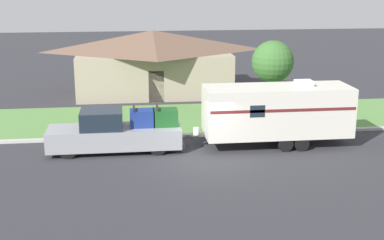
# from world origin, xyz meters

# --- Properties ---
(ground_plane) EXTENTS (120.00, 120.00, 0.00)m
(ground_plane) POSITION_xyz_m (0.00, 0.00, 0.00)
(ground_plane) COLOR #2D2D33
(curb_strip) EXTENTS (80.00, 0.30, 0.14)m
(curb_strip) POSITION_xyz_m (0.00, 3.75, 0.07)
(curb_strip) COLOR #ADADA8
(curb_strip) RESTS_ON ground_plane
(lawn_strip) EXTENTS (80.00, 7.00, 0.03)m
(lawn_strip) POSITION_xyz_m (0.00, 7.40, 0.01)
(lawn_strip) COLOR #568442
(lawn_strip) RESTS_ON ground_plane
(house_across_street) EXTENTS (11.24, 7.28, 4.39)m
(house_across_street) POSITION_xyz_m (-1.57, 15.06, 2.27)
(house_across_street) COLOR gray
(house_across_street) RESTS_ON ground_plane
(pickup_truck) EXTENTS (6.32, 1.97, 2.09)m
(pickup_truck) POSITION_xyz_m (-4.04, 1.81, 0.92)
(pickup_truck) COLOR black
(pickup_truck) RESTS_ON ground_plane
(travel_trailer) EXTENTS (7.98, 2.39, 3.20)m
(travel_trailer) POSITION_xyz_m (3.70, 1.81, 1.73)
(travel_trailer) COLOR black
(travel_trailer) RESTS_ON ground_plane
(mailbox) EXTENTS (0.48, 0.20, 1.34)m
(mailbox) POSITION_xyz_m (1.23, 4.88, 1.03)
(mailbox) COLOR brown
(mailbox) RESTS_ON ground_plane
(tree_in_yard) EXTENTS (2.45, 2.45, 4.45)m
(tree_in_yard) POSITION_xyz_m (5.00, 7.55, 3.20)
(tree_in_yard) COLOR brown
(tree_in_yard) RESTS_ON ground_plane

